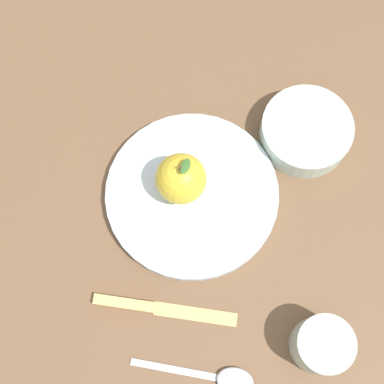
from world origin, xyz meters
name	(u,v)px	position (x,y,z in m)	size (l,w,h in m)	color
ground_plane	(194,217)	(0.00, 0.00, 0.00)	(2.40, 2.40, 0.00)	brown
dinner_plate	(192,194)	(0.01, 0.03, 0.01)	(0.25, 0.25, 0.02)	silver
apple	(181,179)	(-0.01, 0.04, 0.05)	(0.07, 0.07, 0.08)	gold
side_bowl	(306,130)	(0.19, 0.07, 0.02)	(0.13, 0.13, 0.04)	#B2C6B2
cup	(322,345)	(0.11, -0.22, 0.03)	(0.07, 0.07, 0.06)	#B2C6B2
knife	(152,307)	(-0.09, -0.11, 0.00)	(0.18, 0.10, 0.01)	#D8B766
spoon	(222,379)	(-0.03, -0.22, 0.01)	(0.15, 0.09, 0.01)	silver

